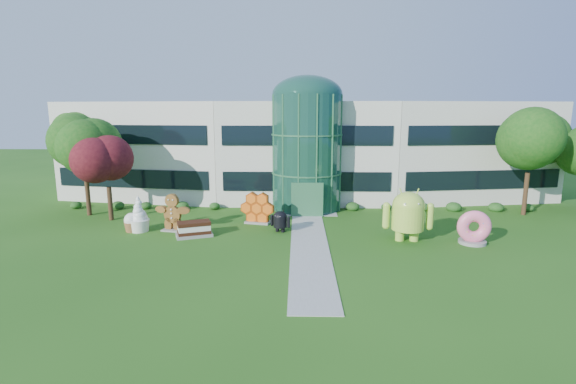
# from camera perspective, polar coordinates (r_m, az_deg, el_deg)

# --- Properties ---
(ground) EXTENTS (140.00, 140.00, 0.00)m
(ground) POSITION_cam_1_polar(r_m,az_deg,el_deg) (25.54, 3.05, -8.32)
(ground) COLOR #215114
(ground) RESTS_ON ground
(building) EXTENTS (46.00, 15.00, 9.30)m
(building) POSITION_cam_1_polar(r_m,az_deg,el_deg) (42.28, 2.41, 5.81)
(building) COLOR beige
(building) RESTS_ON ground
(atrium) EXTENTS (6.00, 6.00, 9.80)m
(atrium) POSITION_cam_1_polar(r_m,az_deg,el_deg) (36.28, 2.58, 5.36)
(atrium) COLOR #194738
(atrium) RESTS_ON ground
(walkway) EXTENTS (2.40, 20.00, 0.04)m
(walkway) POSITION_cam_1_polar(r_m,az_deg,el_deg) (27.43, 2.93, -6.90)
(walkway) COLOR #9E9E93
(walkway) RESTS_ON ground
(tree_red) EXTENTS (4.00, 4.00, 6.00)m
(tree_red) POSITION_cam_1_polar(r_m,az_deg,el_deg) (35.28, -23.34, 1.20)
(tree_red) COLOR #3F0C14
(tree_red) RESTS_ON ground
(trees_backdrop) EXTENTS (52.00, 8.00, 8.40)m
(trees_backdrop) POSITION_cam_1_polar(r_m,az_deg,el_deg) (37.35, 2.54, 4.44)
(trees_backdrop) COLOR #144B12
(trees_backdrop) RESTS_ON ground
(android_green) EXTENTS (3.54, 2.47, 3.87)m
(android_green) POSITION_cam_1_polar(r_m,az_deg,el_deg) (28.45, 16.11, -2.67)
(android_green) COLOR #ADD644
(android_green) RESTS_ON ground
(android_black) EXTENTS (1.84, 1.56, 1.77)m
(android_black) POSITION_cam_1_polar(r_m,az_deg,el_deg) (29.59, -1.08, -3.81)
(android_black) COLOR black
(android_black) RESTS_ON ground
(donut) EXTENTS (2.28, 1.32, 2.24)m
(donut) POSITION_cam_1_polar(r_m,az_deg,el_deg) (29.50, 24.03, -4.36)
(donut) COLOR #F35C80
(donut) RESTS_ON ground
(gingerbread) EXTENTS (3.11, 1.73, 2.71)m
(gingerbread) POSITION_cam_1_polar(r_m,az_deg,el_deg) (30.94, -15.51, -2.66)
(gingerbread) COLOR brown
(gingerbread) RESTS_ON ground
(ice_cream_sandwich) EXTENTS (2.67, 1.98, 1.07)m
(ice_cream_sandwich) POSITION_cam_1_polar(r_m,az_deg,el_deg) (29.29, -12.72, -4.96)
(ice_cream_sandwich) COLOR black
(ice_cream_sandwich) RESTS_ON ground
(honeycomb) EXTENTS (2.92, 1.59, 2.18)m
(honeycomb) POSITION_cam_1_polar(r_m,az_deg,el_deg) (31.87, -4.21, -2.39)
(honeycomb) COLOR orange
(honeycomb) RESTS_ON ground
(froyo) EXTENTS (1.78, 1.78, 2.59)m
(froyo) POSITION_cam_1_polar(r_m,az_deg,el_deg) (31.44, -19.73, -2.81)
(froyo) COLOR white
(froyo) RESTS_ON ground
(cupcake) EXTENTS (1.18, 1.18, 1.37)m
(cupcake) POSITION_cam_1_polar(r_m,az_deg,el_deg) (31.74, -20.57, -3.88)
(cupcake) COLOR white
(cupcake) RESTS_ON ground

